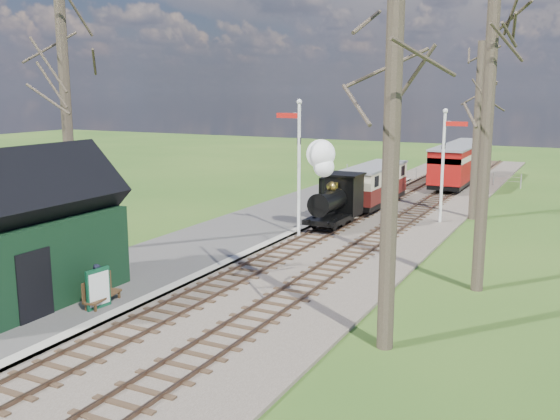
{
  "coord_description": "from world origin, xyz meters",
  "views": [
    {
      "loc": [
        10.99,
        -8.85,
        6.6
      ],
      "look_at": [
        -0.77,
        14.27,
        1.6
      ],
      "focal_mm": 40.0,
      "sensor_mm": 36.0,
      "label": 1
    }
  ],
  "objects_px": {
    "station_shed": "(23,236)",
    "semaphore_near": "(298,159)",
    "locomotive": "(333,189)",
    "bench": "(100,291)",
    "person": "(99,285)",
    "red_carriage_b": "(468,159)",
    "sign_board": "(98,288)",
    "coach": "(374,183)",
    "red_carriage_a": "(453,167)",
    "semaphore_far": "(445,157)"
  },
  "relations": [
    {
      "from": "semaphore_far",
      "to": "bench",
      "type": "relative_size",
      "value": 3.75
    },
    {
      "from": "locomotive",
      "to": "red_carriage_a",
      "type": "distance_m",
      "value": 14.71
    },
    {
      "from": "locomotive",
      "to": "person",
      "type": "height_order",
      "value": "locomotive"
    },
    {
      "from": "station_shed",
      "to": "person",
      "type": "bearing_deg",
      "value": 17.84
    },
    {
      "from": "station_shed",
      "to": "person",
      "type": "xyz_separation_m",
      "value": [
        2.24,
        0.72,
        -1.43
      ]
    },
    {
      "from": "semaphore_far",
      "to": "sign_board",
      "type": "distance_m",
      "value": 18.75
    },
    {
      "from": "red_carriage_a",
      "to": "person",
      "type": "bearing_deg",
      "value": -99.39
    },
    {
      "from": "red_carriage_b",
      "to": "person",
      "type": "relative_size",
      "value": 4.36
    },
    {
      "from": "person",
      "to": "locomotive",
      "type": "bearing_deg",
      "value": 14.83
    },
    {
      "from": "red_carriage_a",
      "to": "bench",
      "type": "height_order",
      "value": "red_carriage_a"
    },
    {
      "from": "station_shed",
      "to": "red_carriage_a",
      "type": "xyz_separation_m",
      "value": [
        6.9,
        28.85,
        -0.66
      ]
    },
    {
      "from": "station_shed",
      "to": "coach",
      "type": "bearing_deg",
      "value": 78.13
    },
    {
      "from": "red_carriage_b",
      "to": "red_carriage_a",
      "type": "bearing_deg",
      "value": -90.0
    },
    {
      "from": "locomotive",
      "to": "person",
      "type": "relative_size",
      "value": 3.31
    },
    {
      "from": "station_shed",
      "to": "person",
      "type": "relative_size",
      "value": 4.95
    },
    {
      "from": "red_carriage_a",
      "to": "red_carriage_b",
      "type": "height_order",
      "value": "same"
    },
    {
      "from": "semaphore_far",
      "to": "locomotive",
      "type": "height_order",
      "value": "semaphore_far"
    },
    {
      "from": "red_carriage_a",
      "to": "station_shed",
      "type": "bearing_deg",
      "value": -103.44
    },
    {
      "from": "locomotive",
      "to": "coach",
      "type": "distance_m",
      "value": 6.08
    },
    {
      "from": "red_carriage_b",
      "to": "locomotive",
      "type": "bearing_deg",
      "value": -97.45
    },
    {
      "from": "semaphore_far",
      "to": "bench",
      "type": "bearing_deg",
      "value": -110.62
    },
    {
      "from": "semaphore_near",
      "to": "person",
      "type": "bearing_deg",
      "value": -96.5
    },
    {
      "from": "bench",
      "to": "coach",
      "type": "bearing_deg",
      "value": 83.9
    },
    {
      "from": "red_carriage_b",
      "to": "semaphore_near",
      "type": "bearing_deg",
      "value": -98.57
    },
    {
      "from": "sign_board",
      "to": "person",
      "type": "relative_size",
      "value": 0.95
    },
    {
      "from": "locomotive",
      "to": "sign_board",
      "type": "xyz_separation_m",
      "value": [
        -1.85,
        -13.87,
        -1.15
      ]
    },
    {
      "from": "semaphore_near",
      "to": "locomotive",
      "type": "height_order",
      "value": "semaphore_near"
    },
    {
      "from": "station_shed",
      "to": "semaphore_near",
      "type": "height_order",
      "value": "semaphore_near"
    },
    {
      "from": "station_shed",
      "to": "red_carriage_a",
      "type": "bearing_deg",
      "value": 76.56
    },
    {
      "from": "red_carriage_b",
      "to": "person",
      "type": "distance_m",
      "value": 33.96
    },
    {
      "from": "station_shed",
      "to": "red_carriage_b",
      "type": "bearing_deg",
      "value": 78.65
    },
    {
      "from": "semaphore_near",
      "to": "locomotive",
      "type": "bearing_deg",
      "value": 72.32
    },
    {
      "from": "coach",
      "to": "person",
      "type": "xyz_separation_m",
      "value": [
        -2.05,
        -19.72,
        -0.6
      ]
    },
    {
      "from": "locomotive",
      "to": "coach",
      "type": "xyz_separation_m",
      "value": [
        0.01,
        6.06,
        -0.52
      ]
    },
    {
      "from": "sign_board",
      "to": "bench",
      "type": "distance_m",
      "value": 0.44
    },
    {
      "from": "red_carriage_a",
      "to": "red_carriage_b",
      "type": "relative_size",
      "value": 1.0
    },
    {
      "from": "locomotive",
      "to": "semaphore_far",
      "type": "bearing_deg",
      "value": 39.57
    },
    {
      "from": "station_shed",
      "to": "coach",
      "type": "relative_size",
      "value": 0.93
    },
    {
      "from": "locomotive",
      "to": "red_carriage_b",
      "type": "bearing_deg",
      "value": 82.55
    },
    {
      "from": "semaphore_far",
      "to": "coach",
      "type": "distance_m",
      "value": 5.36
    },
    {
      "from": "locomotive",
      "to": "bench",
      "type": "relative_size",
      "value": 2.76
    },
    {
      "from": "locomotive",
      "to": "red_carriage_b",
      "type": "distance_m",
      "value": 20.15
    },
    {
      "from": "station_shed",
      "to": "semaphore_near",
      "type": "distance_m",
      "value": 12.58
    },
    {
      "from": "station_shed",
      "to": "locomotive",
      "type": "bearing_deg",
      "value": 73.4
    },
    {
      "from": "semaphore_far",
      "to": "bench",
      "type": "height_order",
      "value": "semaphore_far"
    },
    {
      "from": "red_carriage_b",
      "to": "bench",
      "type": "relative_size",
      "value": 3.64
    },
    {
      "from": "station_shed",
      "to": "semaphore_near",
      "type": "xyz_separation_m",
      "value": [
        3.53,
        12.0,
        1.35
      ]
    },
    {
      "from": "semaphore_far",
      "to": "station_shed",
      "type": "bearing_deg",
      "value": -115.72
    },
    {
      "from": "coach",
      "to": "person",
      "type": "bearing_deg",
      "value": -95.95
    },
    {
      "from": "semaphore_near",
      "to": "station_shed",
      "type": "bearing_deg",
      "value": -106.38
    }
  ]
}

